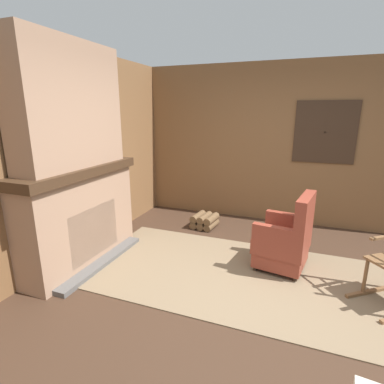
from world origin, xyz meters
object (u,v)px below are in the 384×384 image
Objects in this scene: armchair at (286,241)px; oil_lamp_vase at (54,161)px; storage_case at (78,160)px; firewood_stack at (205,221)px.

armchair is 2.83m from oil_lamp_vase.
oil_lamp_vase reaches higher than storage_case.
oil_lamp_vase reaches higher than armchair.
storage_case reaches higher than firewood_stack.
storage_case is (-2.46, -0.62, 0.94)m from armchair.
firewood_stack is at bearing -25.25° from armchair.
firewood_stack is at bearing 59.40° from oil_lamp_vase.
oil_lamp_vase is (-2.46, -0.99, 0.98)m from armchair.
oil_lamp_vase is at bearing 31.17° from armchair.
armchair is at bearing -34.59° from firewood_stack.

